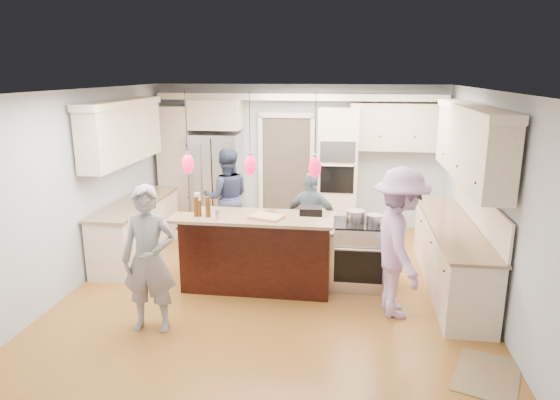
# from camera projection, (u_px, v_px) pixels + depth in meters

# --- Properties ---
(ground_plane) EXTENTS (6.00, 6.00, 0.00)m
(ground_plane) POSITION_uv_depth(u_px,v_px,m) (277.00, 284.00, 7.07)
(ground_plane) COLOR #A46F2D
(ground_plane) RESTS_ON ground
(room_shell) EXTENTS (5.54, 6.04, 2.72)m
(room_shell) POSITION_uv_depth(u_px,v_px,m) (276.00, 158.00, 6.62)
(room_shell) COLOR #B2BCC6
(room_shell) RESTS_ON ground
(refrigerator) EXTENTS (0.90, 0.70, 1.80)m
(refrigerator) POSITION_uv_depth(u_px,v_px,m) (217.00, 180.00, 9.59)
(refrigerator) COLOR #B7B7BC
(refrigerator) RESTS_ON ground
(oven_column) EXTENTS (0.72, 0.69, 2.30)m
(oven_column) POSITION_uv_depth(u_px,v_px,m) (338.00, 170.00, 9.24)
(oven_column) COLOR beige
(oven_column) RESTS_ON ground
(back_upper_cabinets) EXTENTS (5.30, 0.61, 2.54)m
(back_upper_cabinets) POSITION_uv_depth(u_px,v_px,m) (259.00, 140.00, 9.40)
(back_upper_cabinets) COLOR beige
(back_upper_cabinets) RESTS_ON ground
(right_counter_run) EXTENTS (0.64, 3.10, 2.51)m
(right_counter_run) POSITION_uv_depth(u_px,v_px,m) (458.00, 214.00, 6.76)
(right_counter_run) COLOR beige
(right_counter_run) RESTS_ON ground
(left_cabinets) EXTENTS (0.64, 2.30, 2.51)m
(left_cabinets) POSITION_uv_depth(u_px,v_px,m) (132.00, 193.00, 7.91)
(left_cabinets) COLOR beige
(left_cabinets) RESTS_ON ground
(kitchen_island) EXTENTS (2.10, 1.46, 1.12)m
(kitchen_island) POSITION_uv_depth(u_px,v_px,m) (260.00, 250.00, 7.05)
(kitchen_island) COLOR black
(kitchen_island) RESTS_ON ground
(island_range) EXTENTS (0.82, 0.71, 0.92)m
(island_range) POSITION_uv_depth(u_px,v_px,m) (360.00, 255.00, 6.94)
(island_range) COLOR #B7B7BC
(island_range) RESTS_ON ground
(pendant_lights) EXTENTS (1.75, 0.15, 1.03)m
(pendant_lights) POSITION_uv_depth(u_px,v_px,m) (250.00, 165.00, 6.16)
(pendant_lights) COLOR black
(pendant_lights) RESTS_ON ground
(person_bar_end) EXTENTS (0.65, 0.45, 1.72)m
(person_bar_end) POSITION_uv_depth(u_px,v_px,m) (149.00, 259.00, 5.67)
(person_bar_end) COLOR gray
(person_bar_end) RESTS_ON ground
(person_far_left) EXTENTS (0.96, 0.83, 1.67)m
(person_far_left) POSITION_uv_depth(u_px,v_px,m) (227.00, 197.00, 8.55)
(person_far_left) COLOR navy
(person_far_left) RESTS_ON ground
(person_far_right) EXTENTS (0.92, 0.54, 1.46)m
(person_far_right) POSITION_uv_depth(u_px,v_px,m) (312.00, 219.00, 7.65)
(person_far_right) COLOR slate
(person_far_right) RESTS_ON ground
(person_range_side) EXTENTS (0.86, 1.29, 1.85)m
(person_range_side) POSITION_uv_depth(u_px,v_px,m) (400.00, 243.00, 6.01)
(person_range_side) COLOR #B18DBE
(person_range_side) RESTS_ON ground
(floor_rug) EXTENTS (0.84, 1.00, 0.01)m
(floor_rug) POSITION_uv_depth(u_px,v_px,m) (487.00, 375.00, 4.96)
(floor_rug) COLOR olive
(floor_rug) RESTS_ON ground
(water_bottle) EXTENTS (0.08, 0.08, 0.30)m
(water_bottle) POSITION_uv_depth(u_px,v_px,m) (198.00, 204.00, 6.43)
(water_bottle) COLOR silver
(water_bottle) RESTS_ON kitchen_island
(beer_bottle_a) EXTENTS (0.06, 0.06, 0.26)m
(beer_bottle_a) POSITION_uv_depth(u_px,v_px,m) (196.00, 206.00, 6.40)
(beer_bottle_a) COLOR #44290C
(beer_bottle_a) RESTS_ON kitchen_island
(beer_bottle_b) EXTENTS (0.06, 0.06, 0.21)m
(beer_bottle_b) POSITION_uv_depth(u_px,v_px,m) (199.00, 209.00, 6.40)
(beer_bottle_b) COLOR #44290C
(beer_bottle_b) RESTS_ON kitchen_island
(beer_bottle_c) EXTENTS (0.08, 0.08, 0.27)m
(beer_bottle_c) POSITION_uv_depth(u_px,v_px,m) (208.00, 207.00, 6.38)
(beer_bottle_c) COLOR #44290C
(beer_bottle_c) RESTS_ON kitchen_island
(drink_can) EXTENTS (0.08, 0.08, 0.11)m
(drink_can) POSITION_uv_depth(u_px,v_px,m) (217.00, 215.00, 6.29)
(drink_can) COLOR #B7B7BC
(drink_can) RESTS_ON kitchen_island
(cutting_board) EXTENTS (0.48, 0.41, 0.03)m
(cutting_board) POSITION_uv_depth(u_px,v_px,m) (267.00, 217.00, 6.35)
(cutting_board) COLOR tan
(cutting_board) RESTS_ON kitchen_island
(pot_large) EXTENTS (0.26, 0.26, 0.15)m
(pot_large) POSITION_uv_depth(u_px,v_px,m) (356.00, 216.00, 6.90)
(pot_large) COLOR #B7B7BC
(pot_large) RESTS_ON island_range
(pot_small) EXTENTS (0.23, 0.23, 0.11)m
(pot_small) POSITION_uv_depth(u_px,v_px,m) (375.00, 219.00, 6.82)
(pot_small) COLOR #B7B7BC
(pot_small) RESTS_ON island_range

